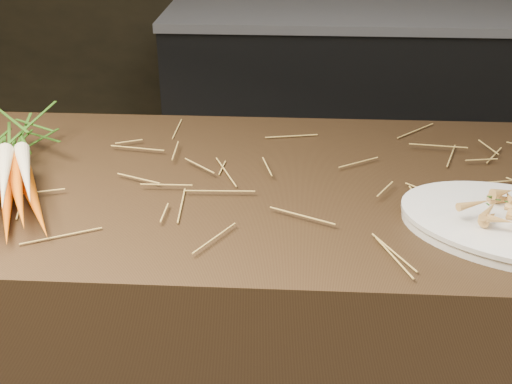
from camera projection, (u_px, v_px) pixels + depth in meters
The scene contains 4 objects.
main_counter at pixel (292, 359), 1.45m from camera, with size 2.40×0.70×0.90m, color black.
back_counter at pixel (357, 99), 3.12m from camera, with size 1.82×0.62×0.84m.
straw_bedding at pixel (298, 178), 1.24m from camera, with size 1.40×0.60×0.02m, color olive, non-canonical shape.
root_veg_bunch at pixel (3, 158), 1.24m from camera, with size 0.35×0.52×0.10m.
Camera 1 is at (-0.02, -0.82, 1.46)m, focal length 45.00 mm.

